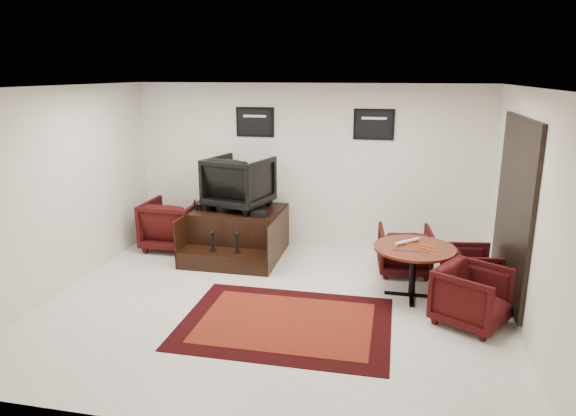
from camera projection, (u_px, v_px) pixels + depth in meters
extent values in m
plane|color=white|center=(273.00, 306.00, 6.74)|extent=(6.00, 6.00, 0.00)
cube|color=silver|center=(307.00, 167.00, 8.75)|extent=(6.00, 0.02, 2.80)
cube|color=silver|center=(197.00, 279.00, 4.02)|extent=(6.00, 0.02, 2.80)
cube|color=silver|center=(58.00, 191.00, 6.98)|extent=(0.02, 5.00, 2.80)
cube|color=silver|center=(531.00, 216.00, 5.78)|extent=(0.02, 5.00, 2.80)
cube|color=white|center=(271.00, 87.00, 6.02)|extent=(6.00, 5.00, 0.02)
cube|color=black|center=(514.00, 209.00, 6.47)|extent=(0.05, 1.90, 2.30)
cube|color=black|center=(513.00, 209.00, 6.48)|extent=(0.02, 1.72, 2.12)
cube|color=black|center=(513.00, 209.00, 6.47)|extent=(0.03, 0.05, 2.12)
cube|color=black|center=(255.00, 122.00, 8.72)|extent=(0.66, 0.03, 0.50)
cube|color=black|center=(255.00, 122.00, 8.70)|extent=(0.58, 0.01, 0.42)
cube|color=silver|center=(255.00, 116.00, 8.67)|extent=(0.40, 0.00, 0.04)
cube|color=black|center=(374.00, 124.00, 8.31)|extent=(0.66, 0.03, 0.50)
cube|color=black|center=(374.00, 124.00, 8.30)|extent=(0.58, 0.01, 0.42)
cube|color=silver|center=(374.00, 118.00, 8.27)|extent=(0.40, 0.00, 0.04)
cube|color=black|center=(286.00, 323.00, 6.27)|extent=(2.53, 1.90, 0.01)
cube|color=#5A160C|center=(286.00, 322.00, 6.27)|extent=(2.08, 1.45, 0.01)
cube|color=black|center=(239.00, 231.00, 8.65)|extent=(1.47, 1.09, 0.76)
cube|color=black|center=(225.00, 260.00, 7.99)|extent=(1.47, 0.44, 0.27)
cube|color=black|center=(194.00, 232.00, 8.59)|extent=(0.02, 1.53, 0.76)
cube|color=black|center=(279.00, 237.00, 8.29)|extent=(0.02, 1.53, 0.76)
cylinder|color=black|center=(213.00, 250.00, 7.99)|extent=(0.11, 0.11, 0.02)
cylinder|color=black|center=(213.00, 242.00, 7.96)|extent=(0.04, 0.04, 0.24)
sphere|color=black|center=(212.00, 233.00, 7.92)|extent=(0.07, 0.07, 0.07)
cylinder|color=black|center=(237.00, 252.00, 7.91)|extent=(0.11, 0.11, 0.02)
cylinder|color=black|center=(237.00, 244.00, 7.88)|extent=(0.04, 0.04, 0.24)
sphere|color=black|center=(237.00, 234.00, 7.84)|extent=(0.07, 0.07, 0.07)
imported|color=black|center=(239.00, 180.00, 8.47)|extent=(1.13, 1.09, 0.96)
cube|color=black|center=(203.00, 206.00, 8.55)|extent=(0.18, 0.30, 0.11)
cube|color=black|center=(209.00, 206.00, 8.50)|extent=(0.18, 0.30, 0.11)
cube|color=black|center=(259.00, 214.00, 8.09)|extent=(0.27, 0.20, 0.09)
imported|color=black|center=(173.00, 222.00, 8.85)|extent=(0.92, 0.86, 0.93)
cylinder|color=#421609|center=(414.00, 248.00, 6.85)|extent=(1.09, 1.09, 0.03)
cylinder|color=black|center=(413.00, 271.00, 6.94)|extent=(0.09, 0.09, 0.64)
cube|color=black|center=(411.00, 295.00, 7.03)|extent=(0.73, 0.06, 0.03)
cube|color=black|center=(411.00, 295.00, 7.03)|extent=(0.06, 0.73, 0.03)
imported|color=black|center=(405.00, 248.00, 7.78)|extent=(0.83, 0.79, 0.78)
imported|color=black|center=(471.00, 268.00, 7.10)|extent=(0.73, 0.77, 0.70)
imported|color=black|center=(473.00, 294.00, 6.15)|extent=(1.02, 1.03, 0.79)
cylinder|color=silver|center=(407.00, 241.00, 6.99)|extent=(0.34, 0.33, 0.05)
cylinder|color=#E45B0C|center=(420.00, 247.00, 6.82)|extent=(0.40, 0.24, 0.01)
cylinder|color=#E45B0C|center=(419.00, 245.00, 6.92)|extent=(0.42, 0.18, 0.01)
cylinder|color=#4C1933|center=(397.00, 250.00, 6.72)|extent=(0.10, 0.02, 0.01)
cylinder|color=#4C1933|center=(401.00, 250.00, 6.71)|extent=(0.10, 0.02, 0.01)
cylinder|color=#4C1933|center=(406.00, 251.00, 6.70)|extent=(0.10, 0.02, 0.01)
cylinder|color=#4C1933|center=(411.00, 251.00, 6.69)|extent=(0.10, 0.02, 0.01)
cylinder|color=#4C1933|center=(415.00, 251.00, 6.67)|extent=(0.10, 0.02, 0.01)
cylinder|color=#4C1933|center=(420.00, 252.00, 6.66)|extent=(0.10, 0.02, 0.01)
cylinder|color=#4C1933|center=(425.00, 252.00, 6.65)|extent=(0.10, 0.02, 0.01)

